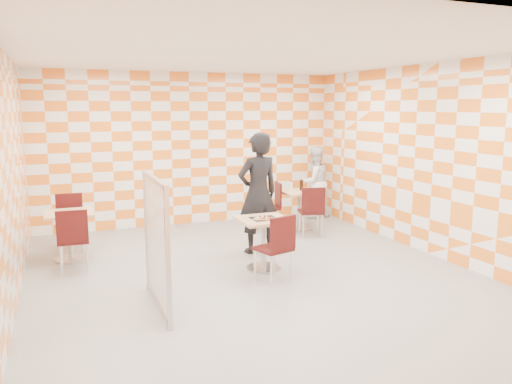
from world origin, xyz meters
TOP-DOWN VIEW (x-y plane):
  - room_shell at (0.00, 0.54)m, footprint 7.00×7.00m
  - main_table at (0.24, 0.24)m, footprint 0.70×0.70m
  - second_table at (1.79, 2.20)m, footprint 0.70×0.70m
  - empty_table at (-2.35, 1.74)m, footprint 0.70×0.70m
  - chair_main_front at (0.18, -0.36)m, footprint 0.53×0.53m
  - chair_second_front at (1.73, 1.59)m, footprint 0.52×0.53m
  - chair_second_side at (1.27, 2.30)m, footprint 0.50×0.49m
  - chair_empty_near at (-2.32, 1.07)m, footprint 0.44×0.44m
  - chair_empty_far at (-2.34, 2.34)m, footprint 0.44×0.45m
  - partition at (-1.45, -0.61)m, footprint 0.08×1.38m
  - man_dark at (0.49, 1.09)m, footprint 0.77×0.56m
  - man_white at (2.55, 3.05)m, footprint 0.80×0.65m
  - pizza_on_foil at (0.24, 0.23)m, footprint 0.40×0.40m
  - sport_bottle at (1.67, 2.35)m, footprint 0.06×0.06m
  - soda_bottle at (1.85, 2.26)m, footprint 0.07×0.07m

SIDE VIEW (x-z plane):
  - main_table at x=0.24m, z-range 0.13..0.88m
  - second_table at x=1.79m, z-range 0.13..0.88m
  - empty_table at x=-2.35m, z-range 0.13..0.88m
  - chair_main_front at x=0.18m, z-range 0.08..1.01m
  - chair_second_front at x=1.73m, z-range 0.08..1.01m
  - chair_second_side at x=1.27m, z-range 0.08..1.01m
  - chair_empty_near at x=-2.32m, z-range 0.08..1.01m
  - chair_empty_far at x=-2.34m, z-range 0.08..1.01m
  - man_white at x=2.55m, z-range 0.00..1.52m
  - pizza_on_foil at x=0.24m, z-range 0.74..0.79m
  - partition at x=-1.45m, z-range 0.02..1.57m
  - sport_bottle at x=1.67m, z-range 0.74..0.94m
  - soda_bottle at x=1.85m, z-range 0.74..0.97m
  - man_dark at x=0.49m, z-range 0.00..1.94m
  - room_shell at x=0.00m, z-range -2.00..5.00m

